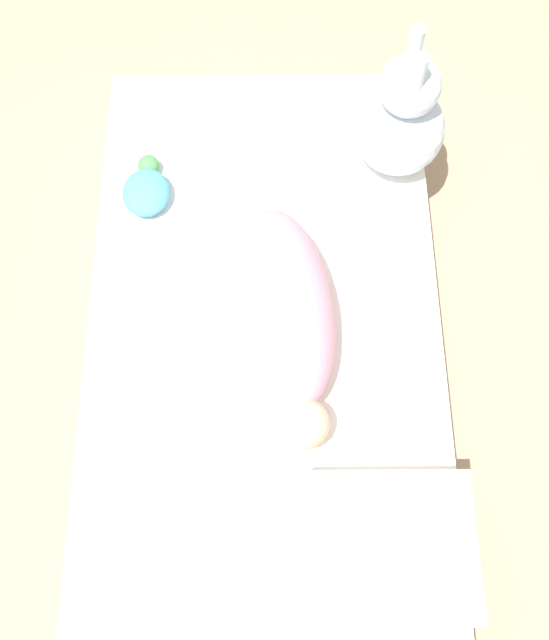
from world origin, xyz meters
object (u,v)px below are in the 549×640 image
(swaddled_baby, at_px, (286,313))
(bunny_plush, at_px, (402,121))
(pillow, at_px, (389,548))
(turtle_plush, at_px, (147,189))

(swaddled_baby, bearing_deg, bunny_plush, 141.68)
(pillow, height_order, bunny_plush, bunny_plush)
(swaddled_baby, relative_size, pillow, 1.73)
(swaddled_baby, height_order, turtle_plush, swaddled_baby)
(bunny_plush, xyz_separation_m, turtle_plush, (-0.11, 0.61, -0.11))
(swaddled_baby, distance_m, bunny_plush, 0.54)
(bunny_plush, relative_size, turtle_plush, 2.24)
(pillow, bearing_deg, swaddled_baby, 21.57)
(turtle_plush, bearing_deg, bunny_plush, -79.86)
(pillow, xyz_separation_m, turtle_plush, (0.84, 0.52, -0.02))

